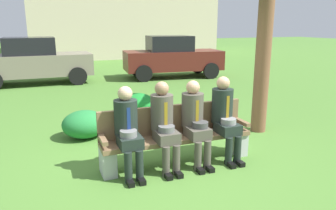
{
  "coord_description": "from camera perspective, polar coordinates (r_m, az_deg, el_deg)",
  "views": [
    {
      "loc": [
        -1.74,
        -4.6,
        2.13
      ],
      "look_at": [
        0.11,
        0.15,
        0.85
      ],
      "focal_mm": 34.42,
      "sensor_mm": 36.0,
      "label": 1
    }
  ],
  "objects": [
    {
      "name": "ground_plane",
      "position": [
        5.36,
        -0.53,
        -9.31
      ],
      "size": [
        80.0,
        80.0,
        0.0
      ],
      "primitive_type": "plane",
      "color": "#4A792E"
    },
    {
      "name": "park_bench",
      "position": [
        5.07,
        1.4,
        -5.4
      ],
      "size": [
        2.39,
        0.44,
        0.9
      ],
      "color": "brown",
      "rests_on": "ground"
    },
    {
      "name": "seated_man_leftmost",
      "position": [
        4.62,
        -7.15,
        -3.85
      ],
      "size": [
        0.34,
        0.72,
        1.28
      ],
      "color": "#1E2823",
      "rests_on": "ground"
    },
    {
      "name": "seated_man_centerleft",
      "position": [
        4.77,
        -0.7,
        -2.94
      ],
      "size": [
        0.34,
        0.72,
        1.32
      ],
      "color": "#4C473D",
      "rests_on": "ground"
    },
    {
      "name": "seated_man_centerright",
      "position": [
        4.97,
        4.81,
        -2.4
      ],
      "size": [
        0.34,
        0.72,
        1.3
      ],
      "color": "#4C473D",
      "rests_on": "ground"
    },
    {
      "name": "seated_man_rightmost",
      "position": [
        5.21,
        10.03,
        -1.6
      ],
      "size": [
        0.34,
        0.72,
        1.33
      ],
      "color": "#1E2823",
      "rests_on": "ground"
    },
    {
      "name": "shrub_near_bench",
      "position": [
        6.4,
        -14.56,
        -3.3
      ],
      "size": [
        0.85,
        0.78,
        0.53
      ],
      "primitive_type": "ellipsoid",
      "color": "#237736",
      "rests_on": "ground"
    },
    {
      "name": "shrub_mid_lawn",
      "position": [
        7.67,
        -5.47,
        0.05
      ],
      "size": [
        0.88,
        0.8,
        0.55
      ],
      "primitive_type": "ellipsoid",
      "color": "#1A7D29",
      "rests_on": "ground"
    },
    {
      "name": "parked_car_near",
      "position": [
        12.65,
        -22.58,
        7.2
      ],
      "size": [
        3.92,
        1.74,
        1.68
      ],
      "color": "slate",
      "rests_on": "ground"
    },
    {
      "name": "parked_car_far",
      "position": [
        13.23,
        0.74,
        8.52
      ],
      "size": [
        4.04,
        2.05,
        1.68
      ],
      "color": "#591E19",
      "rests_on": "ground"
    }
  ]
}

